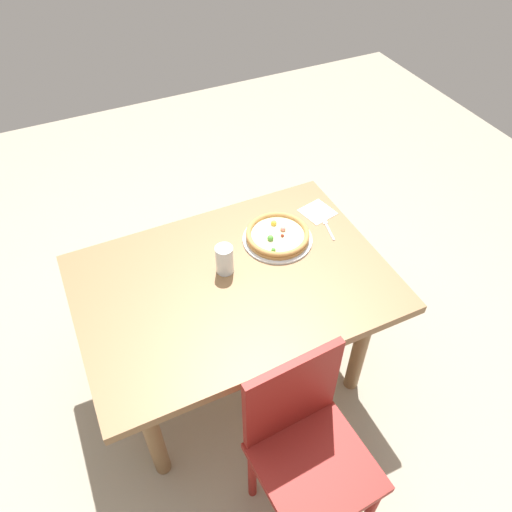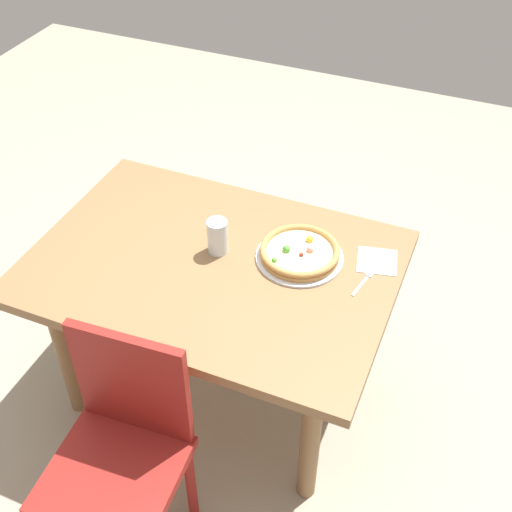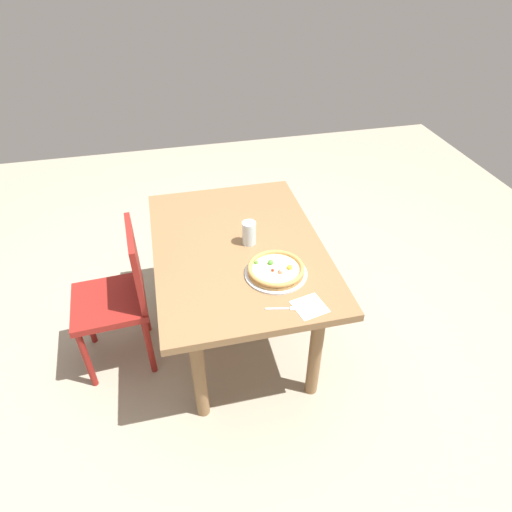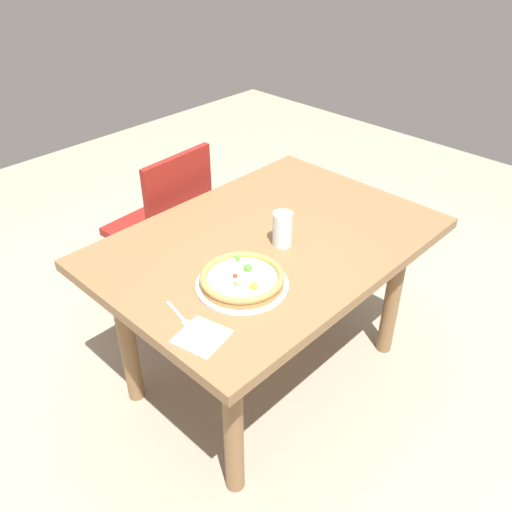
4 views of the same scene
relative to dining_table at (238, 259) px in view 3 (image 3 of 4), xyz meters
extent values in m
plane|color=#9E937F|center=(0.00, 0.00, -0.62)|extent=(6.00, 6.00, 0.00)
cube|color=olive|center=(0.00, 0.00, 0.08)|extent=(1.30, 0.92, 0.04)
cylinder|color=olive|center=(-0.50, -0.31, -0.28)|extent=(0.07, 0.07, 0.68)
cylinder|color=olive|center=(0.50, -0.31, -0.28)|extent=(0.07, 0.07, 0.68)
cylinder|color=olive|center=(-0.50, 0.31, -0.28)|extent=(0.07, 0.07, 0.68)
cylinder|color=olive|center=(0.50, 0.31, -0.28)|extent=(0.07, 0.07, 0.68)
cylinder|color=maroon|center=(0.18, -0.90, -0.41)|extent=(0.04, 0.04, 0.43)
cylinder|color=maroon|center=(-0.16, -0.92, -0.41)|extent=(0.04, 0.04, 0.43)
cylinder|color=maroon|center=(0.16, -0.56, -0.41)|extent=(0.04, 0.04, 0.43)
cylinder|color=maroon|center=(-0.18, -0.58, -0.41)|extent=(0.04, 0.04, 0.43)
cube|color=maroon|center=(0.00, -0.74, -0.17)|extent=(0.42, 0.42, 0.04)
cube|color=maroon|center=(-0.01, -0.55, 0.06)|extent=(0.38, 0.05, 0.42)
cylinder|color=silver|center=(0.28, 0.14, 0.10)|extent=(0.32, 0.32, 0.01)
cylinder|color=#B78447|center=(0.28, 0.14, 0.12)|extent=(0.28, 0.28, 0.02)
cylinder|color=beige|center=(0.28, 0.14, 0.13)|extent=(0.25, 0.25, 0.01)
torus|color=#B78447|center=(0.28, 0.14, 0.14)|extent=(0.29, 0.29, 0.02)
sphere|color=gold|center=(0.29, 0.21, 0.14)|extent=(0.03, 0.03, 0.03)
sphere|color=#E58C7F|center=(0.31, 0.15, 0.14)|extent=(0.03, 0.03, 0.03)
sphere|color=#4C9E38|center=(0.24, 0.12, 0.14)|extent=(0.03, 0.03, 0.03)
sphere|color=#4C9E38|center=(0.22, 0.05, 0.14)|extent=(0.02, 0.02, 0.02)
sphere|color=maroon|center=(0.29, 0.12, 0.14)|extent=(0.02, 0.02, 0.02)
cube|color=silver|center=(0.52, 0.08, 0.10)|extent=(0.03, 0.11, 0.00)
cube|color=silver|center=(0.54, 0.16, 0.10)|extent=(0.03, 0.05, 0.00)
cylinder|color=silver|center=(-0.01, 0.07, 0.16)|extent=(0.08, 0.08, 0.13)
cube|color=white|center=(0.54, 0.23, 0.10)|extent=(0.17, 0.17, 0.00)
camera|label=1|loc=(-0.49, -1.29, 1.64)|focal=34.53mm
camera|label=2|loc=(0.83, -1.58, 1.69)|focal=46.71mm
camera|label=3|loc=(1.91, -0.34, 1.54)|focal=30.87mm
camera|label=4|loc=(1.29, 1.18, 1.21)|focal=37.65mm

